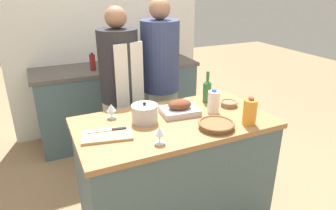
# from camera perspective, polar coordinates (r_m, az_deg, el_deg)

# --- Properties ---
(kitchen_island) EXTENTS (1.45, 0.77, 0.87)m
(kitchen_island) POSITION_cam_1_polar(r_m,az_deg,el_deg) (2.43, 1.18, -12.23)
(kitchen_island) COLOR #4C666B
(kitchen_island) RESTS_ON ground_plane
(back_counter) EXTENTS (1.91, 0.60, 0.91)m
(back_counter) POSITION_cam_1_polar(r_m,az_deg,el_deg) (3.73, -9.39, 0.69)
(back_counter) COLOR #4C666B
(back_counter) RESTS_ON ground_plane
(back_wall) EXTENTS (2.41, 0.10, 2.55)m
(back_wall) POSITION_cam_1_polar(r_m,az_deg,el_deg) (3.85, -11.65, 13.86)
(back_wall) COLOR silver
(back_wall) RESTS_ON ground_plane
(roasting_pan) EXTENTS (0.30, 0.24, 0.11)m
(roasting_pan) POSITION_cam_1_polar(r_m,az_deg,el_deg) (2.31, 2.24, -0.65)
(roasting_pan) COLOR #BCBCC1
(roasting_pan) RESTS_ON kitchen_island
(wicker_basket) EXTENTS (0.26, 0.26, 0.04)m
(wicker_basket) POSITION_cam_1_polar(r_m,az_deg,el_deg) (2.12, 9.19, -3.76)
(wicker_basket) COLOR brown
(wicker_basket) RESTS_ON kitchen_island
(cutting_board) EXTENTS (0.36, 0.25, 0.02)m
(cutting_board) POSITION_cam_1_polar(r_m,az_deg,el_deg) (2.03, -11.55, -5.67)
(cutting_board) COLOR tan
(cutting_board) RESTS_ON kitchen_island
(stock_pot) EXTENTS (0.19, 0.19, 0.15)m
(stock_pot) POSITION_cam_1_polar(r_m,az_deg,el_deg) (2.18, -4.47, -1.59)
(stock_pot) COLOR #B7B7BC
(stock_pot) RESTS_ON kitchen_island
(mixing_bowl) EXTENTS (0.14, 0.14, 0.04)m
(mixing_bowl) POSITION_cam_1_polar(r_m,az_deg,el_deg) (2.51, 11.52, 0.30)
(mixing_bowl) COLOR #846647
(mixing_bowl) RESTS_ON kitchen_island
(juice_jug) EXTENTS (0.10, 0.10, 0.20)m
(juice_jug) POSITION_cam_1_polar(r_m,az_deg,el_deg) (2.20, 15.31, -1.28)
(juice_jug) COLOR orange
(juice_jug) RESTS_ON kitchen_island
(milk_jug) EXTENTS (0.09, 0.09, 0.19)m
(milk_jug) POSITION_cam_1_polar(r_m,az_deg,el_deg) (2.34, 8.67, 0.59)
(milk_jug) COLOR white
(milk_jug) RESTS_ON kitchen_island
(wine_bottle_green) EXTENTS (0.07, 0.07, 0.27)m
(wine_bottle_green) POSITION_cam_1_polar(r_m,az_deg,el_deg) (2.54, 7.46, 2.81)
(wine_bottle_green) COLOR #28662D
(wine_bottle_green) RESTS_ON kitchen_island
(wine_glass_left) EXTENTS (0.07, 0.07, 0.11)m
(wine_glass_left) POSITION_cam_1_polar(r_m,az_deg,el_deg) (2.26, -10.75, -0.60)
(wine_glass_left) COLOR silver
(wine_glass_left) RESTS_ON kitchen_island
(wine_glass_right) EXTENTS (0.07, 0.07, 0.12)m
(wine_glass_right) POSITION_cam_1_polar(r_m,az_deg,el_deg) (1.87, -1.62, -5.11)
(wine_glass_right) COLOR silver
(wine_glass_right) RESTS_ON kitchen_island
(knife_chef) EXTENTS (0.26, 0.07, 0.01)m
(knife_chef) POSITION_cam_1_polar(r_m,az_deg,el_deg) (2.07, -11.28, -4.69)
(knife_chef) COLOR #B7B7BC
(knife_chef) RESTS_ON cutting_board
(stand_mixer) EXTENTS (0.18, 0.14, 0.34)m
(stand_mixer) POSITION_cam_1_polar(r_m,az_deg,el_deg) (3.83, 0.11, 10.87)
(stand_mixer) COLOR #333842
(stand_mixer) RESTS_ON back_counter
(condiment_bottle_tall) EXTENTS (0.06, 0.06, 0.17)m
(condiment_bottle_tall) POSITION_cam_1_polar(r_m,az_deg,el_deg) (3.79, -4.79, 9.67)
(condiment_bottle_tall) COLOR #332D28
(condiment_bottle_tall) RESTS_ON back_counter
(condiment_bottle_short) EXTENTS (0.06, 0.06, 0.20)m
(condiment_bottle_short) POSITION_cam_1_polar(r_m,az_deg,el_deg) (3.42, -14.17, 7.89)
(condiment_bottle_short) COLOR maroon
(condiment_bottle_short) RESTS_ON back_counter
(condiment_bottle_extra) EXTENTS (0.05, 0.05, 0.20)m
(condiment_bottle_extra) POSITION_cam_1_polar(r_m,az_deg,el_deg) (3.49, -12.07, 8.44)
(condiment_bottle_extra) COLOR maroon
(condiment_bottle_extra) RESTS_ON back_counter
(person_cook_aproned) EXTENTS (0.37, 0.39, 1.63)m
(person_cook_aproned) POSITION_cam_1_polar(r_m,az_deg,el_deg) (2.82, -9.04, 3.16)
(person_cook_aproned) COLOR beige
(person_cook_aproned) RESTS_ON ground_plane
(person_cook_guest) EXTENTS (0.37, 0.37, 1.69)m
(person_cook_guest) POSITION_cam_1_polar(r_m,az_deg,el_deg) (2.99, -1.47, 5.14)
(person_cook_guest) COLOR beige
(person_cook_guest) RESTS_ON ground_plane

